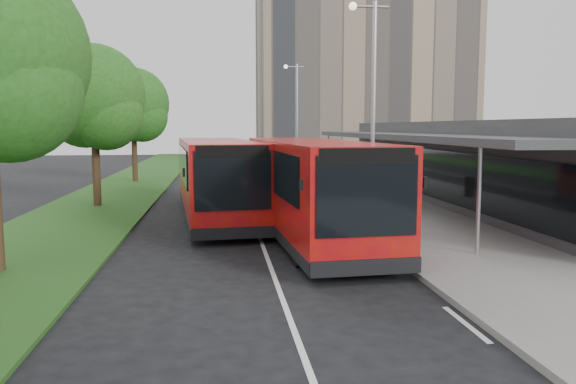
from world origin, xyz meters
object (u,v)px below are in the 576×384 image
(car_near, at_px, (249,158))
(tree_mid, at_px, (94,103))
(litter_bin, at_px, (349,188))
(tree_far, at_px, (133,109))
(lamp_post_far, at_px, (296,113))
(bollard, at_px, (308,173))
(bus_second, at_px, (217,179))
(car_far, at_px, (224,157))
(lamp_post_near, at_px, (371,100))
(bus_main, at_px, (311,189))

(car_near, bearing_deg, tree_mid, -101.97)
(litter_bin, bearing_deg, tree_far, 137.67)
(lamp_post_far, relative_size, bollard, 7.67)
(bollard, bearing_deg, tree_far, 171.45)
(bus_second, bearing_deg, litter_bin, 30.16)
(lamp_post_far, bearing_deg, car_far, 103.17)
(bollard, xyz_separation_m, car_far, (-5.44, 23.85, -0.15))
(lamp_post_far, height_order, car_near, lamp_post_far)
(car_far, bearing_deg, litter_bin, -68.94)
(lamp_post_near, bearing_deg, lamp_post_far, 90.00)
(bus_main, xyz_separation_m, car_far, (-2.54, 42.61, -1.16))
(tree_mid, bearing_deg, car_near, 73.40)
(tree_mid, distance_m, lamp_post_far, 17.07)
(litter_bin, relative_size, car_far, 0.32)
(lamp_post_far, bearing_deg, bollard, -79.62)
(tree_far, bearing_deg, lamp_post_far, 4.87)
(lamp_post_near, bearing_deg, bus_main, -148.85)
(bus_second, bearing_deg, tree_mid, 139.48)
(lamp_post_far, bearing_deg, lamp_post_near, -90.00)
(bus_second, distance_m, litter_bin, 8.25)
(tree_mid, relative_size, litter_bin, 7.37)
(bollard, bearing_deg, car_far, 102.86)
(car_near, bearing_deg, bollard, -76.10)
(lamp_post_far, height_order, bus_second, lamp_post_far)
(tree_mid, distance_m, tree_far, 12.00)
(tree_mid, height_order, car_near, tree_mid)
(lamp_post_near, relative_size, bollard, 7.67)
(lamp_post_far, relative_size, car_near, 2.03)
(lamp_post_near, height_order, car_near, lamp_post_near)
(lamp_post_near, bearing_deg, litter_bin, 82.00)
(bus_second, xyz_separation_m, bollard, (6.05, 14.17, -0.97))
(tree_mid, relative_size, car_far, 2.37)
(lamp_post_far, height_order, bollard, lamp_post_far)
(bus_main, height_order, bus_second, bus_main)
(lamp_post_far, distance_m, car_near, 16.58)
(litter_bin, bearing_deg, tree_mid, -176.02)
(bus_main, relative_size, litter_bin, 11.52)
(bollard, bearing_deg, lamp_post_near, -91.63)
(tree_far, xyz_separation_m, bollard, (11.62, -1.75, -4.29))
(tree_mid, bearing_deg, lamp_post_near, -32.36)
(tree_mid, xyz_separation_m, bus_second, (5.57, -3.92, -3.21))
(tree_mid, height_order, bus_second, tree_mid)
(tree_far, bearing_deg, bus_second, -70.70)
(litter_bin, bearing_deg, bus_second, -144.43)
(tree_mid, height_order, tree_far, tree_far)
(litter_bin, bearing_deg, lamp_post_near, -98.00)
(bus_main, bearing_deg, lamp_post_near, 27.28)
(litter_bin, xyz_separation_m, car_near, (-3.65, 27.97, 0.01))
(bollard, relative_size, car_near, 0.26)
(lamp_post_near, xyz_separation_m, bus_main, (-2.41, -1.46, -3.03))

